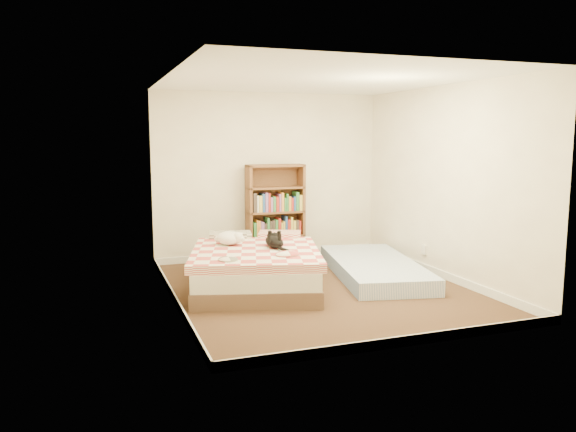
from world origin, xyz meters
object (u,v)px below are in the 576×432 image
object	(u,v)px
bed	(255,266)
floor_mattress	(374,268)
black_cat	(274,241)
white_dog	(230,238)
bookshelf	(275,224)

from	to	relation	value
bed	floor_mattress	xyz separation A→B (m)	(1.65, -0.05, -0.15)
black_cat	white_dog	bearing A→B (deg)	164.05
bookshelf	black_cat	xyz separation A→B (m)	(-0.50, -1.47, 0.03)
bed	floor_mattress	bearing A→B (deg)	14.15
floor_mattress	white_dog	bearing A→B (deg)	-176.30
floor_mattress	white_dog	xyz separation A→B (m)	(-1.90, 0.28, 0.48)
floor_mattress	bookshelf	bearing A→B (deg)	135.27
bed	black_cat	size ratio (longest dim) A/B	3.30
bed	floor_mattress	distance (m)	1.66
bed	bookshelf	world-z (taller)	bookshelf
floor_mattress	black_cat	distance (m)	1.51
bed	black_cat	distance (m)	0.39
bed	white_dog	world-z (taller)	white_dog
bed	floor_mattress	size ratio (longest dim) A/B	1.05
bed	black_cat	bearing A→B (deg)	-8.50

